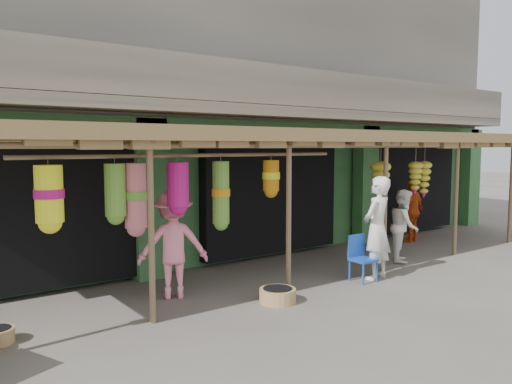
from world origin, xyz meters
TOP-DOWN VIEW (x-y plane):
  - ground at (0.00, 0.00)m, footprint 80.00×80.00m
  - building at (-0.00, 4.87)m, footprint 16.40×6.80m
  - awning at (-0.17, 0.80)m, footprint 14.00×2.70m
  - blue_chair at (0.05, -0.42)m, footprint 0.43×0.44m
  - basket_mid at (-2.00, -0.53)m, footprint 0.62×0.62m
  - person_front at (0.40, -0.51)m, footprint 0.80×0.62m
  - person_right at (2.00, 0.08)m, footprint 0.96×0.94m
  - person_vendor at (4.00, 1.33)m, footprint 1.01×0.53m
  - person_shopper at (-3.21, 0.71)m, footprint 1.31×1.05m

SIDE VIEW (x-z plane):
  - ground at x=0.00m, z-range 0.00..0.00m
  - basket_mid at x=-2.00m, z-range 0.00..0.23m
  - blue_chair at x=0.05m, z-range 0.05..0.90m
  - person_right at x=2.00m, z-range 0.00..1.57m
  - person_vendor at x=4.00m, z-range 0.00..1.64m
  - person_shopper at x=-3.21m, z-range 0.00..1.78m
  - person_front at x=0.40m, z-range 0.00..1.93m
  - awning at x=-0.17m, z-range 1.18..3.97m
  - building at x=0.00m, z-range -0.13..6.87m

